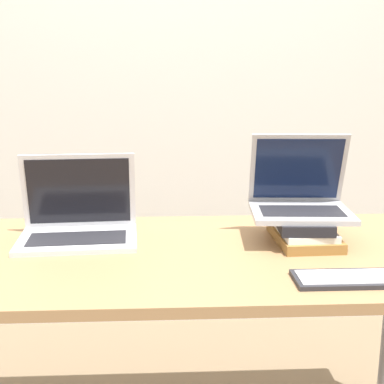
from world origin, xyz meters
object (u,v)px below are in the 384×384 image
Objects in this scene: book_stack at (303,229)px; wireless_keyboard at (348,279)px; laptop_left at (78,223)px; laptop_on_books at (300,197)px.

book_stack reaches higher than wireless_keyboard.
book_stack is (0.70, -0.06, -0.01)m from laptop_left.
laptop_on_books reaches higher than wireless_keyboard.
wireless_keyboard is at bearing -83.88° from book_stack.
laptop_left is at bearing 177.85° from laptop_on_books.
laptop_on_books is (0.70, -0.03, 0.08)m from laptop_left.
laptop_left is 0.70m from laptop_on_books.
laptop_left is 1.38× the size of wireless_keyboard.
book_stack is 0.90× the size of laptop_on_books.
wireless_keyboard is (0.04, -0.36, -0.13)m from laptop_on_books.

